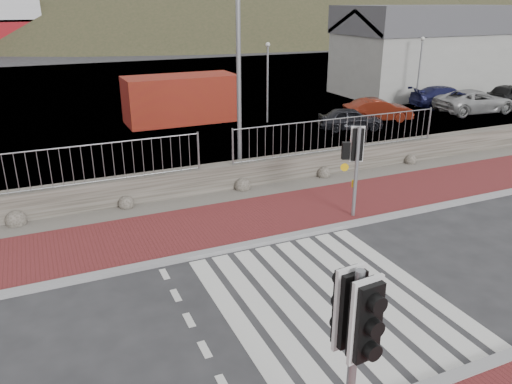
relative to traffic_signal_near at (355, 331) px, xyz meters
name	(u,v)px	position (x,y,z in m)	size (l,w,h in m)	color
ground	(328,299)	(1.99, 3.63, -2.23)	(220.00, 220.00, 0.00)	#28282B
sidewalk_far	(248,220)	(1.99, 8.13, -2.19)	(40.00, 3.00, 0.08)	maroon
kerb_far	(269,241)	(1.99, 6.63, -2.18)	(40.00, 0.25, 0.12)	gray
zebra_crossing	(328,299)	(1.99, 3.63, -2.22)	(4.62, 5.60, 0.01)	silver
gravel_strip	(224,198)	(1.99, 10.13, -2.20)	(40.00, 1.50, 0.06)	#59544C
stone_wall	(215,178)	(1.99, 10.93, -1.78)	(40.00, 0.60, 0.90)	#433F37
railing	(215,140)	(1.99, 10.78, -0.41)	(18.07, 0.07, 1.22)	gray
quay	(116,94)	(1.99, 31.53, -2.23)	(120.00, 40.00, 0.50)	#4C4C4F
water	(71,51)	(1.99, 66.53, -2.23)	(220.00, 50.00, 0.05)	#3F4C54
harbor_building	(426,50)	(21.99, 23.53, 0.70)	(12.20, 6.20, 5.80)	#9E9E99
hills_backdrop	(112,161)	(8.73, 91.53, -25.29)	(254.00, 90.00, 100.00)	#2E321E
traffic_signal_near	(355,331)	(0.00, 0.00, 0.00)	(0.46, 0.30, 3.10)	gray
traffic_signal_far	(356,153)	(4.94, 7.11, -0.20)	(0.69, 0.43, 2.79)	gray
streetlight	(242,35)	(3.37, 11.73, 2.78)	(1.89, 0.26, 8.90)	gray
shipping_container	(181,99)	(3.87, 21.52, -1.02)	(5.83, 2.43, 2.43)	maroon
car_a	(350,119)	(11.10, 16.35, -1.68)	(1.31, 3.25, 1.11)	black
car_b	(378,110)	(13.54, 17.37, -1.63)	(1.27, 3.64, 1.20)	#5C190D
car_c	(446,97)	(19.55, 18.69, -1.59)	(1.78, 4.39, 1.27)	#13153C
car_d	(475,101)	(20.00, 16.87, -1.58)	(2.18, 4.72, 1.31)	#9B9B9B
car_e	(508,94)	(23.92, 17.97, -1.60)	(1.48, 3.68, 1.25)	black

